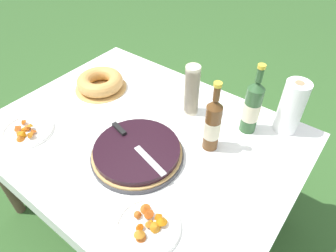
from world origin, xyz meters
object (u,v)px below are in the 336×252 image
object	(u,v)px
cup_stack	(192,90)
snack_plate_near	(27,131)
snack_plate_left	(148,226)
cider_bottle_amber	(213,124)
berry_tart	(137,152)
cider_bottle_green	(252,107)
serving_knife	(133,143)
paper_towel_roll	(291,107)
bundt_cake	(100,82)

from	to	relation	value
cup_stack	snack_plate_near	size ratio (longest dim) A/B	1.12
snack_plate_left	cider_bottle_amber	bearing A→B (deg)	94.65
berry_tart	snack_plate_near	size ratio (longest dim) A/B	1.69
cider_bottle_green	cider_bottle_amber	xyz separation A→B (m)	(-0.08, -0.21, -0.00)
berry_tart	cider_bottle_amber	distance (m)	0.34
serving_knife	cider_bottle_green	size ratio (longest dim) A/B	1.05
snack_plate_left	paper_towel_roll	size ratio (longest dim) A/B	0.89
serving_knife	cider_bottle_amber	distance (m)	0.35
berry_tart	serving_knife	size ratio (longest dim) A/B	1.09
berry_tart	cider_bottle_green	world-z (taller)	cider_bottle_green
berry_tart	cup_stack	xyz separation A→B (m)	(0.01, 0.40, 0.10)
berry_tart	snack_plate_near	world-z (taller)	berry_tart
snack_plate_near	serving_knife	bearing A→B (deg)	23.21
berry_tart	bundt_cake	world-z (taller)	bundt_cake
snack_plate_near	paper_towel_roll	size ratio (longest dim) A/B	0.90
cup_stack	cider_bottle_green	bearing A→B (deg)	11.06
cider_bottle_green	berry_tart	bearing A→B (deg)	-123.43
berry_tart	serving_knife	bearing A→B (deg)	165.80
cider_bottle_amber	serving_knife	bearing A→B (deg)	-135.90
bundt_cake	paper_towel_roll	world-z (taller)	paper_towel_roll
paper_towel_roll	cup_stack	bearing A→B (deg)	-158.42
cider_bottle_green	serving_knife	bearing A→B (deg)	-126.30
berry_tart	cup_stack	world-z (taller)	cup_stack
cider_bottle_amber	snack_plate_near	world-z (taller)	cider_bottle_amber
cider_bottle_green	paper_towel_roll	size ratio (longest dim) A/B	1.34
bundt_cake	snack_plate_left	xyz separation A→B (m)	(0.76, -0.49, -0.03)
serving_knife	cider_bottle_green	bearing A→B (deg)	67.90
serving_knife	cider_bottle_green	xyz separation A→B (m)	(0.33, 0.44, 0.07)
berry_tart	snack_plate_left	bearing A→B (deg)	-41.75
berry_tart	snack_plate_near	distance (m)	0.55
cup_stack	snack_plate_near	bearing A→B (deg)	-131.31
cider_bottle_green	snack_plate_near	distance (m)	1.05
berry_tart	snack_plate_left	distance (m)	0.34
snack_plate_near	paper_towel_roll	bearing A→B (deg)	38.80
berry_tart	paper_towel_roll	distance (m)	0.72
snack_plate_near	snack_plate_left	distance (m)	0.77
cup_stack	paper_towel_roll	world-z (taller)	cup_stack
snack_plate_near	cider_bottle_green	bearing A→B (deg)	38.78
bundt_cake	snack_plate_near	distance (m)	0.46
cup_stack	snack_plate_near	xyz separation A→B (m)	(-0.52, -0.60, -0.12)
cider_bottle_amber	snack_plate_near	xyz separation A→B (m)	(-0.73, -0.45, -0.12)
serving_knife	berry_tart	bearing A→B (deg)	0.00
berry_tart	bundt_cake	distance (m)	0.57
serving_knife	paper_towel_roll	distance (m)	0.73
cup_stack	cider_bottle_amber	world-z (taller)	cider_bottle_amber
cup_stack	bundt_cake	bearing A→B (deg)	-165.29
cup_stack	snack_plate_left	distance (m)	0.68
serving_knife	snack_plate_left	distance (m)	0.37
cider_bottle_amber	paper_towel_roll	bearing A→B (deg)	55.33
serving_knife	cup_stack	bearing A→B (deg)	98.58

